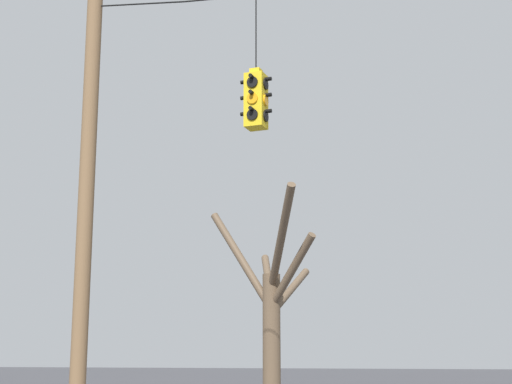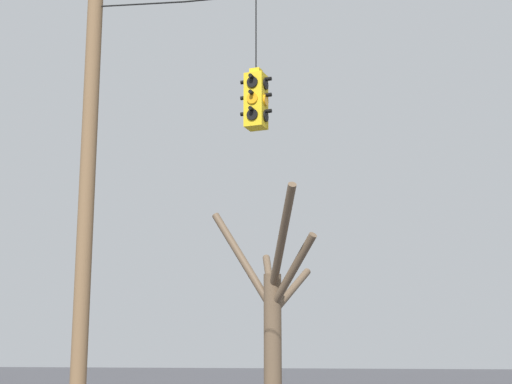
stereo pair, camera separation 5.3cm
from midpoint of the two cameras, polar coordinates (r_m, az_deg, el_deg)
utility_pole_left at (r=15.05m, az=-12.36°, el=-0.58°), size 0.30×0.30×8.68m
traffic_light_near_right_pole at (r=13.94m, az=-0.11°, el=6.71°), size 0.58×0.58×2.52m
bare_tree at (r=20.07m, az=1.09°, el=-8.52°), size 3.53×4.60×5.41m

